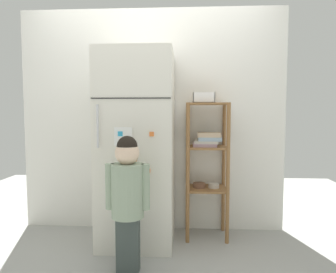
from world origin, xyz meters
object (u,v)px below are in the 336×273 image
child_standing (128,190)px  fruit_bin (205,99)px  refrigerator (137,148)px  pantry_shelf_unit (207,155)px

child_standing → fruit_bin: bearing=48.4°
refrigerator → fruit_bin: bearing=11.4°
child_standing → fruit_bin: fruit_bin is taller
child_standing → fruit_bin: size_ratio=5.12×
fruit_bin → child_standing: bearing=-131.6°
refrigerator → child_standing: size_ratio=1.70×
pantry_shelf_unit → child_standing: bearing=-131.8°
child_standing → pantry_shelf_unit: (0.65, 0.72, 0.18)m
pantry_shelf_unit → fruit_bin: size_ratio=6.42×
child_standing → pantry_shelf_unit: size_ratio=0.80×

